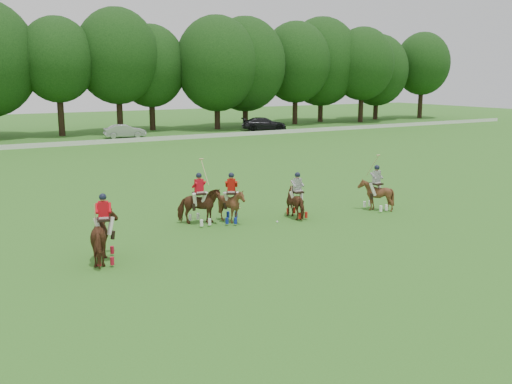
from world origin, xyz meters
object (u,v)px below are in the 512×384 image
polo_stripe_a (297,202)px  polo_stripe_b (376,194)px  polo_red_b (199,206)px  polo_red_a (105,237)px  polo_ball (277,222)px  car_mid (125,131)px  car_right (264,124)px  polo_red_c (232,205)px

polo_stripe_a → polo_stripe_b: (4.20, -0.68, 0.04)m
polo_red_b → polo_stripe_b: 8.86m
polo_red_b → polo_red_a: bearing=-148.2°
polo_red_a → polo_ball: bearing=11.3°
polo_red_a → polo_stripe_a: polo_red_a is taller
car_mid → polo_stripe_b: bearing=-171.2°
car_right → polo_red_a: polo_red_a is taller
polo_red_a → polo_red_b: (5.08, 3.15, -0.08)m
polo_stripe_a → polo_ball: 1.54m
polo_red_b → polo_stripe_a: 4.61m
car_right → polo_red_b: (-25.35, -37.38, 0.05)m
car_mid → car_right: (17.36, 0.00, 0.07)m
polo_red_b → polo_red_c: (1.40, -0.40, -0.02)m
polo_stripe_b → polo_ball: polo_stripe_b is taller
polo_red_b → polo_stripe_b: (8.68, -1.81, -0.03)m
polo_red_c → polo_ball: size_ratio=25.43×
car_right → polo_red_c: (-23.95, -37.79, 0.03)m
car_right → polo_ball: (-22.19, -38.88, -0.74)m
car_mid → polo_red_c: size_ratio=1.91×
polo_red_b → polo_ball: size_ratio=31.98×
polo_red_c → polo_stripe_b: (7.28, -1.41, -0.01)m
car_mid → polo_stripe_a: size_ratio=2.02×
polo_red_b → car_right: bearing=55.9°
polo_red_a → polo_stripe_b: polo_stripe_b is taller
polo_red_a → polo_red_c: size_ratio=1.09×
polo_red_a → polo_ball: (8.23, 1.65, -0.88)m
polo_red_a → polo_stripe_b: (13.75, 1.34, -0.11)m
polo_red_a → polo_red_b: polo_red_b is taller
car_mid → car_right: car_right is taller
polo_stripe_a → polo_stripe_b: 4.26m
car_mid → polo_red_a: (-13.07, -40.53, 0.20)m
polo_red_a → polo_ball: polo_red_a is taller
car_right → polo_ball: car_right is taller
polo_red_a → polo_stripe_b: bearing=5.6°
car_mid → polo_ball: (-4.84, -38.88, -0.67)m
polo_red_b → polo_ball: (3.16, -1.50, -0.80)m
polo_red_a → polo_red_c: 7.03m
polo_red_b → polo_red_c: bearing=-16.1°
polo_red_a → polo_red_b: bearing=31.8°
polo_red_a → polo_stripe_b: size_ratio=0.89×
car_right → polo_ball: 44.77m
car_mid → polo_stripe_b: size_ratio=1.56×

